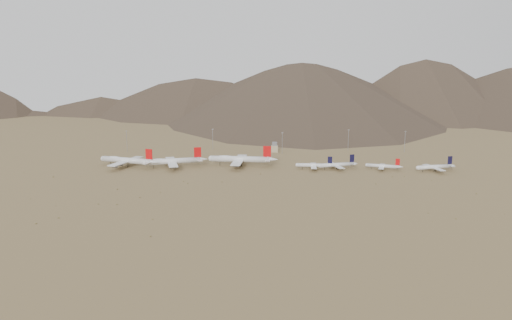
{
  "coord_description": "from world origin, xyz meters",
  "views": [
    {
      "loc": [
        34.29,
        -473.21,
        110.62
      ],
      "look_at": [
        11.56,
        30.0,
        8.16
      ],
      "focal_mm": 35.0,
      "sensor_mm": 36.0,
      "label": 1
    }
  ],
  "objects_px": {
    "widebody_centre": "(173,161)",
    "narrowbody_b": "(337,165)",
    "narrowbody_a": "(315,165)",
    "widebody_east": "(240,159)",
    "control_tower": "(275,148)",
    "widebody_west": "(127,160)"
  },
  "relations": [
    {
      "from": "widebody_centre",
      "to": "control_tower",
      "type": "height_order",
      "value": "widebody_centre"
    },
    {
      "from": "widebody_west",
      "to": "widebody_centre",
      "type": "xyz_separation_m",
      "value": [
        48.1,
        -0.33,
        -0.15
      ]
    },
    {
      "from": "widebody_west",
      "to": "narrowbody_b",
      "type": "bearing_deg",
      "value": 16.37
    },
    {
      "from": "narrowbody_b",
      "to": "narrowbody_a",
      "type": "bearing_deg",
      "value": 168.24
    },
    {
      "from": "widebody_centre",
      "to": "control_tower",
      "type": "relative_size",
      "value": 5.49
    },
    {
      "from": "widebody_centre",
      "to": "narrowbody_a",
      "type": "height_order",
      "value": "widebody_centre"
    },
    {
      "from": "narrowbody_a",
      "to": "narrowbody_b",
      "type": "bearing_deg",
      "value": 7.27
    },
    {
      "from": "widebody_west",
      "to": "widebody_centre",
      "type": "distance_m",
      "value": 48.1
    },
    {
      "from": "widebody_west",
      "to": "narrowbody_b",
      "type": "relative_size",
      "value": 1.57
    },
    {
      "from": "widebody_west",
      "to": "narrowbody_a",
      "type": "bearing_deg",
      "value": 15.72
    },
    {
      "from": "widebody_west",
      "to": "narrowbody_a",
      "type": "distance_m",
      "value": 194.54
    },
    {
      "from": "control_tower",
      "to": "widebody_east",
      "type": "bearing_deg",
      "value": -112.92
    },
    {
      "from": "widebody_west",
      "to": "control_tower",
      "type": "relative_size",
      "value": 5.61
    },
    {
      "from": "narrowbody_a",
      "to": "control_tower",
      "type": "xyz_separation_m",
      "value": [
        -42.07,
        95.62,
        0.89
      ]
    },
    {
      "from": "narrowbody_a",
      "to": "control_tower",
      "type": "bearing_deg",
      "value": 115.72
    },
    {
      "from": "widebody_east",
      "to": "control_tower",
      "type": "relative_size",
      "value": 6.16
    },
    {
      "from": "narrowbody_a",
      "to": "widebody_east",
      "type": "bearing_deg",
      "value": 172.64
    },
    {
      "from": "narrowbody_b",
      "to": "control_tower",
      "type": "height_order",
      "value": "narrowbody_b"
    },
    {
      "from": "widebody_centre",
      "to": "narrowbody_a",
      "type": "distance_m",
      "value": 146.44
    },
    {
      "from": "narrowbody_a",
      "to": "narrowbody_b",
      "type": "relative_size",
      "value": 0.96
    },
    {
      "from": "widebody_centre",
      "to": "narrowbody_b",
      "type": "height_order",
      "value": "widebody_centre"
    },
    {
      "from": "widebody_east",
      "to": "control_tower",
      "type": "distance_m",
      "value": 90.08
    }
  ]
}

